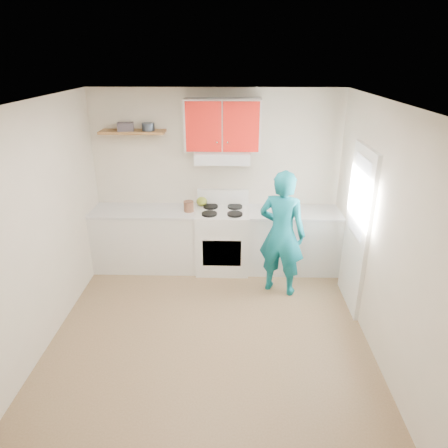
{
  "coord_description": "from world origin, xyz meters",
  "views": [
    {
      "loc": [
        0.27,
        -3.88,
        3.01
      ],
      "look_at": [
        0.15,
        0.55,
        1.15
      ],
      "focal_mm": 32.49,
      "sensor_mm": 36.0,
      "label": 1
    }
  ],
  "objects_px": {
    "stove": "(222,240)",
    "crock": "(189,207)",
    "kettle": "(202,201)",
    "tin": "(148,127)",
    "person": "(282,234)"
  },
  "relations": [
    {
      "from": "stove",
      "to": "crock",
      "type": "bearing_deg",
      "value": -177.43
    },
    {
      "from": "stove",
      "to": "kettle",
      "type": "distance_m",
      "value": 0.65
    },
    {
      "from": "stove",
      "to": "tin",
      "type": "xyz_separation_m",
      "value": [
        -1.03,
        0.16,
        1.63
      ]
    },
    {
      "from": "tin",
      "to": "kettle",
      "type": "height_order",
      "value": "tin"
    },
    {
      "from": "tin",
      "to": "person",
      "type": "xyz_separation_m",
      "value": [
        1.82,
        -0.78,
        -1.24
      ]
    },
    {
      "from": "crock",
      "to": "stove",
      "type": "bearing_deg",
      "value": 2.57
    },
    {
      "from": "stove",
      "to": "crock",
      "type": "relative_size",
      "value": 5.29
    },
    {
      "from": "stove",
      "to": "tin",
      "type": "distance_m",
      "value": 1.93
    },
    {
      "from": "person",
      "to": "crock",
      "type": "bearing_deg",
      "value": -2.57
    },
    {
      "from": "kettle",
      "to": "crock",
      "type": "relative_size",
      "value": 0.93
    },
    {
      "from": "stove",
      "to": "person",
      "type": "height_order",
      "value": "person"
    },
    {
      "from": "crock",
      "to": "person",
      "type": "xyz_separation_m",
      "value": [
        1.28,
        -0.6,
        -0.14
      ]
    },
    {
      "from": "kettle",
      "to": "tin",
      "type": "bearing_deg",
      "value": 165.17
    },
    {
      "from": "stove",
      "to": "person",
      "type": "relative_size",
      "value": 0.54
    },
    {
      "from": "person",
      "to": "stove",
      "type": "bearing_deg",
      "value": -15.43
    }
  ]
}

